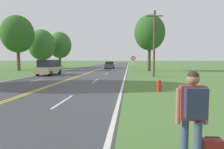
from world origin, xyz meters
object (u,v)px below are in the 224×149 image
at_px(tree_mid_treeline, 18,34).
at_px(car_dark_grey_sedan_mid_near, 110,65).
at_px(traffic_sign, 133,61).
at_px(fire_hydrant, 159,85).
at_px(hitchhiker_person, 193,108).
at_px(car_champagne_van_approaching, 49,67).
at_px(tree_behind_sign, 150,33).
at_px(tree_far_back, 60,45).
at_px(tree_right_cluster, 42,45).

distance_m(tree_mid_treeline, car_dark_grey_sedan_mid_near, 18.13).
height_order(tree_mid_treeline, car_dark_grey_sedan_mid_near, tree_mid_treeline).
bearing_deg(traffic_sign, car_dark_grey_sedan_mid_near, 104.64).
bearing_deg(fire_hydrant, hitchhiker_person, -94.13).
relative_size(tree_mid_treeline, car_champagne_van_approaching, 1.97).
distance_m(tree_behind_sign, tree_mid_treeline, 22.12).
distance_m(fire_hydrant, tree_behind_sign, 21.89).
relative_size(traffic_sign, car_champagne_van_approaching, 0.51).
bearing_deg(fire_hydrant, traffic_sign, 96.84).
distance_m(tree_far_back, car_dark_grey_sedan_mid_near, 13.76).
distance_m(hitchhiker_person, car_champagne_van_approaching, 23.22).
relative_size(hitchhiker_person, tree_far_back, 0.22).
height_order(tree_behind_sign, car_dark_grey_sedan_mid_near, tree_behind_sign).
distance_m(tree_mid_treeline, tree_right_cluster, 7.64).
bearing_deg(car_dark_grey_sedan_mid_near, fire_hydrant, 9.60).
bearing_deg(tree_far_back, tree_behind_sign, -32.67).
relative_size(traffic_sign, car_dark_grey_sedan_mid_near, 0.50).
bearing_deg(tree_mid_treeline, fire_hydrant, -44.12).
height_order(fire_hydrant, car_champagne_van_approaching, car_champagne_van_approaching).
height_order(tree_far_back, car_champagne_van_approaching, tree_far_back).
xyz_separation_m(tree_mid_treeline, tree_far_back, (2.46, 13.57, -0.94)).
xyz_separation_m(hitchhiker_person, tree_far_back, (-17.61, 42.26, 4.11)).
bearing_deg(car_champagne_van_approaching, tree_behind_sign, -53.64).
distance_m(hitchhiker_person, tree_right_cluster, 41.16).
xyz_separation_m(traffic_sign, tree_far_back, (-16.84, 22.02, 3.41)).
height_order(hitchhiker_person, tree_right_cluster, tree_right_cluster).
relative_size(tree_mid_treeline, car_dark_grey_sedan_mid_near, 1.95).
bearing_deg(tree_mid_treeline, tree_right_cluster, 83.94).
height_order(hitchhiker_person, fire_hydrant, hitchhiker_person).
height_order(tree_behind_sign, tree_right_cluster, tree_behind_sign).
bearing_deg(hitchhiker_person, tree_far_back, 21.61).
height_order(hitchhiker_person, car_champagne_van_approaching, car_champagne_van_approaching).
xyz_separation_m(tree_behind_sign, tree_mid_treeline, (-22.10, -0.97, -0.13)).
xyz_separation_m(fire_hydrant, traffic_sign, (-1.39, 11.61, 1.42)).
height_order(tree_mid_treeline, car_champagne_van_approaching, tree_mid_treeline).
relative_size(tree_behind_sign, tree_right_cluster, 1.15).
height_order(tree_behind_sign, tree_far_back, tree_behind_sign).
relative_size(tree_right_cluster, car_dark_grey_sedan_mid_near, 1.68).
xyz_separation_m(traffic_sign, car_champagne_van_approaching, (-10.48, 0.07, -0.82)).
bearing_deg(fire_hydrant, car_dark_grey_sedan_mid_near, 101.59).
bearing_deg(tree_right_cluster, tree_behind_sign, -17.00).
distance_m(hitchhiker_person, traffic_sign, 20.27).
bearing_deg(tree_right_cluster, hitchhiker_person, -61.95).
height_order(hitchhiker_person, tree_far_back, tree_far_back).
bearing_deg(fire_hydrant, tree_far_back, 118.46).
bearing_deg(fire_hydrant, tree_behind_sign, 86.17).
xyz_separation_m(traffic_sign, car_dark_grey_sedan_mid_near, (-4.60, 17.59, -1.04)).
bearing_deg(hitchhiker_person, car_champagne_van_approaching, 27.98).
bearing_deg(car_dark_grey_sedan_mid_near, tree_behind_sign, 40.20).
distance_m(tree_right_cluster, car_champagne_van_approaching, 18.19).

